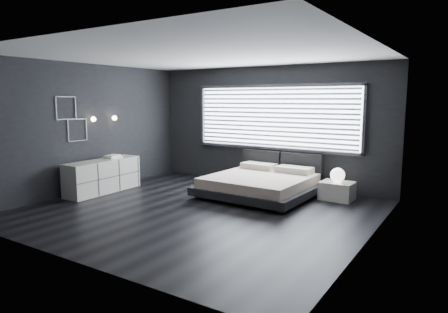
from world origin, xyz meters
The scene contains 12 objects.
room centered at (0.00, 0.00, 1.40)m, with size 6.04×6.00×2.80m.
window centered at (0.20, 2.70, 1.61)m, with size 4.14×0.09×1.52m.
headboard centered at (0.43, 2.64, 0.57)m, with size 1.96×0.16×0.52m.
sconce_near centered at (-2.88, 0.05, 1.60)m, with size 0.18×0.11×0.11m.
sconce_far centered at (-2.88, 0.65, 1.60)m, with size 0.18×0.11×0.11m.
wall_art_upper centered at (-2.98, -0.55, 1.85)m, with size 0.01×0.48×0.48m.
wall_art_lower centered at (-2.98, -0.30, 1.38)m, with size 0.01×0.48×0.48m.
bed centered at (0.43, 1.59, 0.26)m, with size 2.24×2.15×0.57m.
nightstand centered at (1.90, 2.16, 0.18)m, with size 0.63×0.53×0.37m, color silver.
orb_lamp centered at (1.90, 2.14, 0.51)m, with size 0.29×0.29×0.29m, color white.
dresser centered at (-2.65, 0.05, 0.36)m, with size 0.55×1.80×0.72m.
book_stack centered at (-2.68, 0.37, 0.75)m, with size 0.29×0.37×0.07m.
Camera 1 is at (4.24, -5.76, 2.03)m, focal length 32.00 mm.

